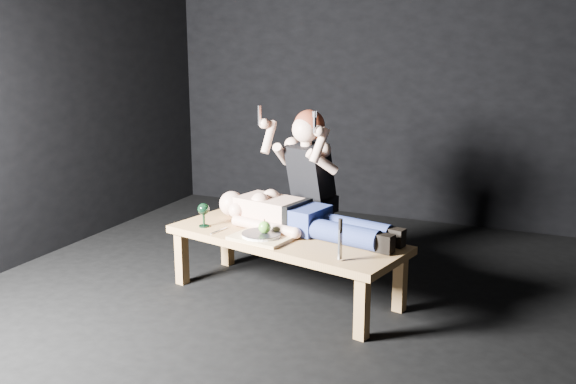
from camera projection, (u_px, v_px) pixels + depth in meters
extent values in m
plane|color=black|center=(313.00, 312.00, 4.25)|extent=(5.00, 5.00, 0.00)
plane|color=black|center=(410.00, 68.00, 6.12)|extent=(5.00, 0.00, 5.00)
cube|color=olive|center=(285.00, 266.00, 4.46)|extent=(1.79, 0.98, 0.45)
cube|color=tan|center=(261.00, 238.00, 4.32)|extent=(0.44, 0.35, 0.02)
cylinder|color=white|center=(261.00, 235.00, 4.32)|extent=(0.30, 0.30, 0.02)
sphere|color=#3F8F1D|center=(265.00, 227.00, 4.31)|extent=(0.09, 0.09, 0.09)
cube|color=#B2B2B7|center=(219.00, 231.00, 4.51)|extent=(0.04, 0.18, 0.01)
cube|color=#B2B2B7|center=(276.00, 244.00, 4.21)|extent=(0.11, 0.16, 0.01)
cube|color=#B2B2B7|center=(278.00, 240.00, 4.29)|extent=(0.07, 0.18, 0.01)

